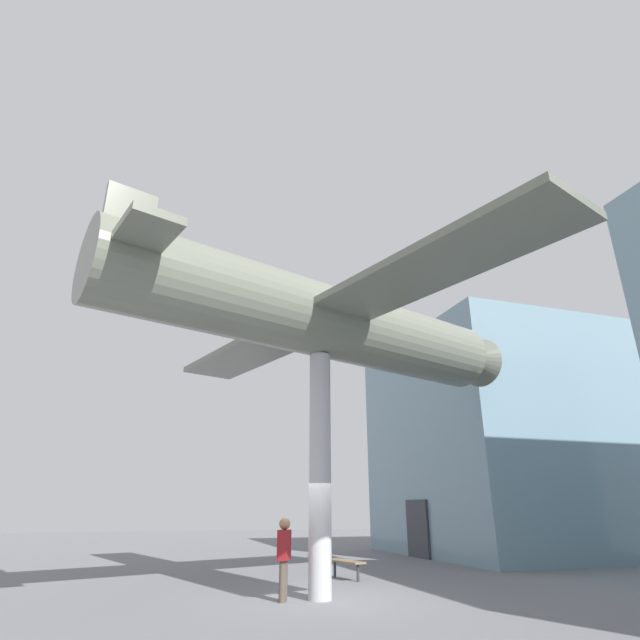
{
  "coord_description": "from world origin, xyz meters",
  "views": [
    {
      "loc": [
        12.1,
        -3.86,
        1.92
      ],
      "look_at": [
        0.0,
        0.0,
        6.74
      ],
      "focal_mm": 28.0,
      "sensor_mm": 36.0,
      "label": 1
    }
  ],
  "objects_px": {
    "support_pylon_central": "(320,468)",
    "suspended_airplane": "(328,322)",
    "plaza_bench": "(346,563)",
    "visitor_person": "(284,552)"
  },
  "relations": [
    {
      "from": "visitor_person",
      "to": "plaza_bench",
      "type": "relative_size",
      "value": 1.17
    },
    {
      "from": "visitor_person",
      "to": "plaza_bench",
      "type": "xyz_separation_m",
      "value": [
        -3.11,
        2.65,
        -0.57
      ]
    },
    {
      "from": "suspended_airplane",
      "to": "visitor_person",
      "type": "distance_m",
      "value": 5.86
    },
    {
      "from": "visitor_person",
      "to": "support_pylon_central",
      "type": "bearing_deg",
      "value": -61.03
    },
    {
      "from": "suspended_airplane",
      "to": "visitor_person",
      "type": "xyz_separation_m",
      "value": [
        0.05,
        -1.1,
        -5.75
      ]
    },
    {
      "from": "plaza_bench",
      "to": "support_pylon_central",
      "type": "bearing_deg",
      "value": -29.85
    },
    {
      "from": "support_pylon_central",
      "to": "visitor_person",
      "type": "bearing_deg",
      "value": -92.21
    },
    {
      "from": "support_pylon_central",
      "to": "visitor_person",
      "type": "relative_size",
      "value": 3.32
    },
    {
      "from": "support_pylon_central",
      "to": "suspended_airplane",
      "type": "relative_size",
      "value": 0.41
    },
    {
      "from": "support_pylon_central",
      "to": "suspended_airplane",
      "type": "distance_m",
      "value": 3.89
    }
  ]
}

